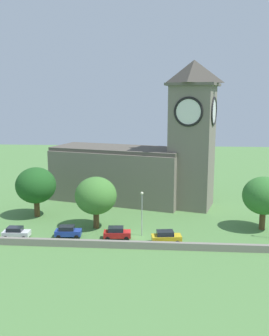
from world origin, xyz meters
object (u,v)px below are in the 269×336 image
object	(u,v)px
church	(142,161)
car_white	(16,232)
streetlamp_west_mid	(142,207)
tree_churchyard	(36,185)
car_blue	(68,231)
car_yellow	(166,237)
tree_riverside_west	(96,196)
car_red	(117,233)
tree_riverside_east	(264,196)

from	to	relation	value
church	car_white	size ratio (longest dim) A/B	8.45
streetlamp_west_mid	tree_churchyard	bearing A→B (deg)	156.75
car_blue	tree_churchyard	size ratio (longest dim) A/B	0.46
car_blue	car_yellow	size ratio (longest dim) A/B	0.90
car_blue	streetlamp_west_mid	world-z (taller)	streetlamp_west_mid
church	car_yellow	distance (m)	24.48
church	tree_riverside_west	distance (m)	18.33
tree_riverside_west	streetlamp_west_mid	bearing A→B (deg)	-21.55
car_red	tree_riverside_west	world-z (taller)	tree_riverside_west
church	streetlamp_west_mid	distance (m)	20.28
streetlamp_west_mid	car_white	bearing A→B (deg)	-172.36
car_white	car_red	size ratio (longest dim) A/B	0.97
car_blue	tree_churchyard	xyz separation A→B (m)	(-8.25, 9.97, 4.85)
church	car_blue	size ratio (longest dim) A/B	8.41
tree_riverside_west	car_blue	bearing A→B (deg)	-128.19
church	car_white	xyz separation A→B (m)	(-18.07, -22.46, -7.66)
church	streetlamp_west_mid	size ratio (longest dim) A/B	4.96
car_yellow	tree_riverside_west	world-z (taller)	tree_riverside_west
church	car_yellow	bearing A→B (deg)	-77.81
car_white	tree_riverside_west	distance (m)	13.58
tree_riverside_west	tree_churchyard	distance (m)	13.02
car_blue	tree_churchyard	world-z (taller)	tree_churchyard
car_white	tree_riverside_east	xyz separation A→B (m)	(38.72, 7.06, 4.76)
car_yellow	car_blue	bearing A→B (deg)	174.99
church	tree_riverside_west	size ratio (longest dim) A/B	4.07
car_yellow	tree_churchyard	bearing A→B (deg)	154.21
church	car_white	distance (m)	29.82
car_white	car_blue	distance (m)	7.92
car_white	church	bearing A→B (deg)	51.18
car_blue	tree_riverside_east	xyz separation A→B (m)	(30.87, 6.03, 4.75)
streetlamp_west_mid	tree_riverside_east	world-z (taller)	tree_riverside_east
car_blue	tree_churchyard	distance (m)	13.81
tree_riverside_east	tree_riverside_west	bearing A→B (deg)	-177.00
car_red	streetlamp_west_mid	size ratio (longest dim) A/B	0.61
car_red	tree_churchyard	xyz separation A→B (m)	(-15.88, 10.14, 4.81)
streetlamp_west_mid	tree_riverside_east	bearing A→B (deg)	12.95
church	tree_churchyard	size ratio (longest dim) A/B	3.87
car_red	car_yellow	world-z (taller)	car_yellow
car_blue	car_red	distance (m)	7.64
car_white	tree_churchyard	world-z (taller)	tree_churchyard
car_white	tree_riverside_east	bearing A→B (deg)	10.34
tree_churchyard	church	bearing A→B (deg)	31.83
car_yellow	tree_riverside_east	distance (m)	18.00
car_red	streetlamp_west_mid	xyz separation A→B (m)	(3.72, 1.72, 3.75)
car_yellow	tree_riverside_east	xyz separation A→B (m)	(15.74, 7.35, 4.69)
car_blue	car_white	bearing A→B (deg)	-172.51
church	tree_riverside_east	size ratio (longest dim) A/B	3.99
tree_riverside_west	church	bearing A→B (deg)	68.60
car_blue	tree_riverside_east	size ratio (longest dim) A/B	0.47
car_white	car_blue	bearing A→B (deg)	7.49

